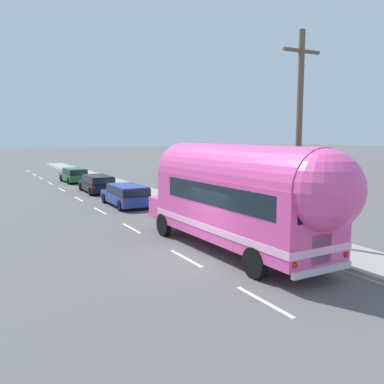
{
  "coord_description": "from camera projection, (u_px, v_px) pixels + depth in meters",
  "views": [
    {
      "loc": [
        -6.84,
        -12.71,
        4.45
      ],
      "look_at": [
        1.83,
        3.25,
        1.98
      ],
      "focal_mm": 39.03,
      "sensor_mm": 36.0,
      "label": 1
    }
  ],
  "objects": [
    {
      "name": "car_lead",
      "position": [
        127.0,
        194.0,
        26.32
      ],
      "size": [
        2.07,
        4.82,
        1.37
      ],
      "color": "navy",
      "rests_on": "ground"
    },
    {
      "name": "ground_plane",
      "position": [
        190.0,
        261.0,
        14.9
      ],
      "size": [
        300.0,
        300.0,
        0.0
      ],
      "primitive_type": "plane",
      "color": "#565454"
    },
    {
      "name": "lane_markings",
      "position": [
        136.0,
        204.0,
        27.28
      ],
      "size": [
        4.12,
        80.0,
        0.01
      ],
      "color": "silver",
      "rests_on": "ground"
    },
    {
      "name": "utility_pole",
      "position": [
        299.0,
        136.0,
        16.59
      ],
      "size": [
        1.8,
        0.24,
        8.5
      ],
      "color": "brown",
      "rests_on": "ground"
    },
    {
      "name": "painted_bus",
      "position": [
        242.0,
        194.0,
        15.32
      ],
      "size": [
        2.79,
        11.01,
        4.12
      ],
      "color": "#EA4C9E",
      "rests_on": "ground"
    },
    {
      "name": "car_third",
      "position": [
        74.0,
        174.0,
        39.63
      ],
      "size": [
        1.98,
        4.34,
        1.37
      ],
      "color": "#196633",
      "rests_on": "ground"
    },
    {
      "name": "sidewalk_slab",
      "position": [
        189.0,
        206.0,
        26.1
      ],
      "size": [
        2.59,
        90.0,
        0.15
      ],
      "primitive_type": "cube",
      "color": "gray",
      "rests_on": "ground"
    },
    {
      "name": "car_second",
      "position": [
        97.0,
        183.0,
        32.62
      ],
      "size": [
        2.09,
        4.77,
        1.37
      ],
      "color": "black",
      "rests_on": "ground"
    }
  ]
}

